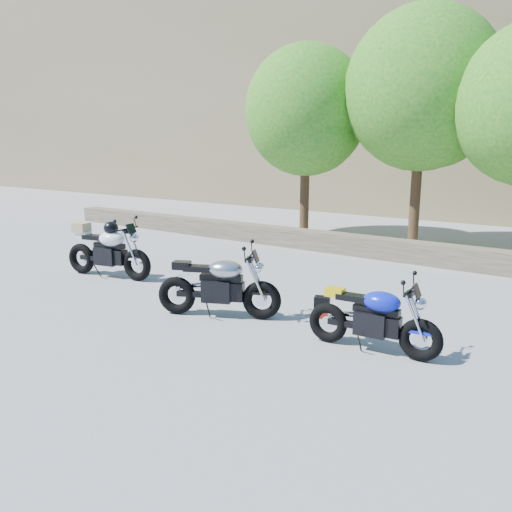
# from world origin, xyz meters

# --- Properties ---
(ground) EXTENTS (90.00, 90.00, 0.00)m
(ground) POSITION_xyz_m (0.00, 0.00, 0.00)
(ground) COLOR gray
(ground) RESTS_ON ground
(stone_wall) EXTENTS (22.00, 0.55, 0.50)m
(stone_wall) POSITION_xyz_m (0.00, 5.50, 0.25)
(stone_wall) COLOR #494130
(stone_wall) RESTS_ON ground
(tree_decid_left) EXTENTS (3.67, 3.67, 5.62)m
(tree_decid_left) POSITION_xyz_m (-2.39, 7.14, 3.63)
(tree_decid_left) COLOR #382314
(tree_decid_left) RESTS_ON ground
(tree_decid_mid) EXTENTS (4.08, 4.08, 6.24)m
(tree_decid_mid) POSITION_xyz_m (0.91, 7.54, 4.04)
(tree_decid_mid) COLOR #382314
(tree_decid_mid) RESTS_ON ground
(silver_bike) EXTENTS (1.90, 1.02, 1.02)m
(silver_bike) POSITION_xyz_m (0.41, -0.27, 0.50)
(silver_bike) COLOR black
(silver_bike) RESTS_ON ground
(white_bike) EXTENTS (2.14, 0.74, 1.19)m
(white_bike) POSITION_xyz_m (-3.14, 0.30, 0.58)
(white_bike) COLOR black
(white_bike) RESTS_ON ground
(blue_bike) EXTENTS (1.82, 0.58, 0.91)m
(blue_bike) POSITION_xyz_m (2.97, -0.15, 0.44)
(blue_bike) COLOR black
(blue_bike) RESTS_ON ground
(backpack) EXTENTS (0.29, 0.28, 0.33)m
(backpack) POSITION_xyz_m (1.75, 0.68, 0.16)
(backpack) COLOR black
(backpack) RESTS_ON ground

